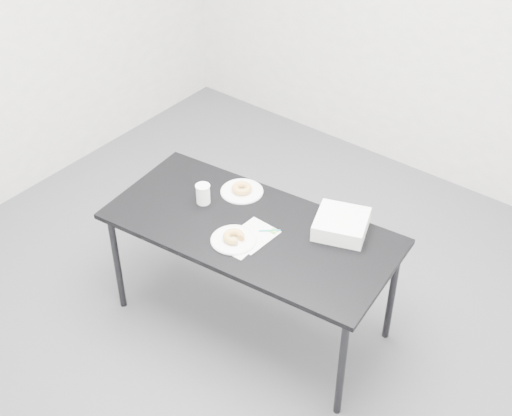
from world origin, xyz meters
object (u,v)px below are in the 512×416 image
Objects in this scene: pen at (270,230)px; coffee_cup at (203,194)px; table at (251,234)px; bakery_box at (341,224)px; donut_near at (234,237)px; donut_far at (242,188)px; scorecard at (252,235)px; plate_near at (234,240)px; plate_far at (242,191)px.

coffee_cup is at bearing 142.96° from pen.
bakery_box reaches higher than table.
donut_far is (-0.24, 0.37, -0.00)m from donut_near.
scorecard is 0.92× the size of bakery_box.
donut_far is (-0.24, 0.22, 0.08)m from table.
table is 14.30× the size of pen.
plate_near is at bearing -153.69° from bakery_box.
donut_near is 0.47× the size of plate_far.
scorecard is at bearing -42.92° from plate_far.
coffee_cup reaches higher than plate_far.
plate_near is 0.44m from donut_far.
bakery_box is at bearing 46.29° from plate_near.
pen is at bearing -161.14° from bakery_box.
pen is at bearing -28.60° from plate_far.
plate_far is 0.02m from donut_far.
plate_near is 0.91× the size of bakery_box.
pen is at bearing 60.26° from plate_near.
scorecard is 2.15× the size of pen.
plate_near is (0.00, -0.15, 0.06)m from table.
pen is 0.47× the size of plate_near.
pen is 0.39m from bakery_box.
pen is 0.21m from donut_near.
donut_near reaches higher than donut_far.
plate_far is at bearing 123.29° from donut_near.
table is 0.16m from plate_near.
table is at bearing -42.35° from donut_far.
plate_near is 2.13× the size of donut_near.
plate_far is 0.91× the size of bakery_box.
coffee_cup is at bearing 173.02° from table.
pen is at bearing -28.60° from donut_far.
donut_near is (0.00, -0.15, 0.09)m from table.
bakery_box is at bearing 4.81° from plate_far.
donut_near is 0.59m from bakery_box.
donut_near is (-0.10, -0.18, 0.02)m from pen.
coffee_cup is at bearing 156.10° from donut_near.
donut_near reaches higher than plate_near.
donut_near reaches higher than pen.
scorecard is 2.17× the size of donut_near.
plate_far is at bearing 62.54° from coffee_cup.
table is 0.17m from donut_near.
pen is 0.99× the size of coffee_cup.
bakery_box is at bearing 45.83° from scorecard.
scorecard is at bearing -161.07° from pen.
plate_far is (-0.24, 0.37, -0.00)m from plate_near.
bakery_box reaches higher than donut_near.
coffee_cup reaches higher than donut_near.
bakery_box reaches higher than pen.
coffee_cup is at bearing -117.46° from donut_far.
plate_far reaches higher than table.
donut_far is at bearing 111.31° from pen.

